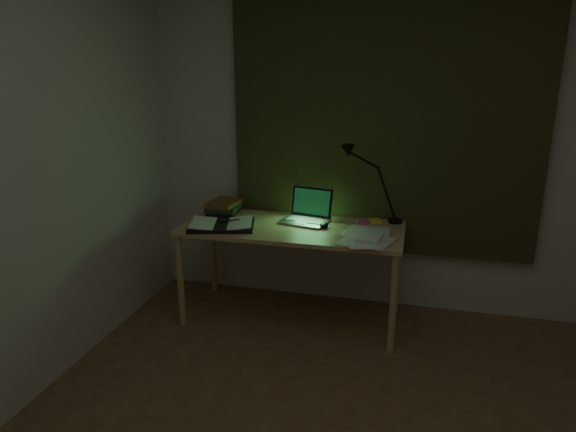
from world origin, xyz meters
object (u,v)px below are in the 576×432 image
at_px(laptop, 304,207).
at_px(book_stack, 223,207).
at_px(loose_papers, 362,236).
at_px(desk_lamp, 397,186).
at_px(open_textbook, 222,224).
at_px(desk, 292,273).

height_order(laptop, book_stack, laptop).
height_order(loose_papers, desk_lamp, desk_lamp).
xyz_separation_m(open_textbook, loose_papers, (0.99, 0.01, -0.01)).
relative_size(open_textbook, loose_papers, 1.28).
distance_m(desk, loose_papers, 0.64).
height_order(desk, laptop, laptop).
xyz_separation_m(desk, desk_lamp, (0.70, 0.27, 0.63)).
bearing_deg(open_textbook, laptop, 8.63).
bearing_deg(book_stack, laptop, -7.03).
relative_size(loose_papers, desk_lamp, 0.64).
bearing_deg(desk_lamp, loose_papers, -102.91).
bearing_deg(desk_lamp, book_stack, -163.27).
relative_size(open_textbook, desk_lamp, 0.82).
xyz_separation_m(desk, open_textbook, (-0.48, -0.14, 0.37)).
distance_m(open_textbook, loose_papers, 0.99).
bearing_deg(laptop, loose_papers, -14.85).
xyz_separation_m(laptop, desk_lamp, (0.64, 0.17, 0.15)).
xyz_separation_m(desk, book_stack, (-0.59, 0.19, 0.41)).
bearing_deg(laptop, book_stack, -174.69).
bearing_deg(open_textbook, desk, 0.50).
bearing_deg(desk_lamp, laptop, -152.41).
distance_m(book_stack, loose_papers, 1.14).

